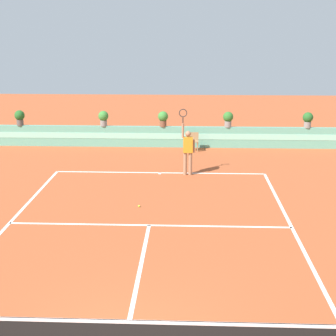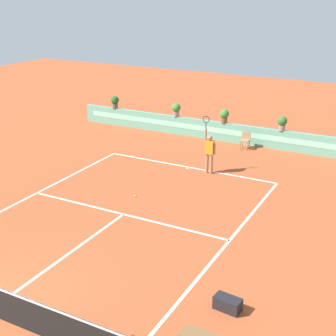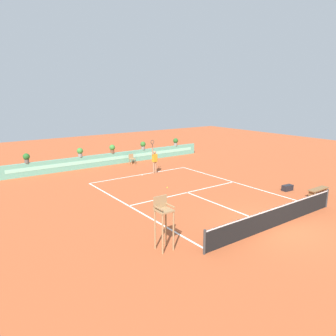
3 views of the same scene
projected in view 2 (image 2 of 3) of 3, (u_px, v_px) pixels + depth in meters
The scene contains 11 objects.
ground_plane at pixel (117, 219), 17.24m from camera, with size 60.00×60.00×0.00m, color #A84C28.
court_lines at pixel (128, 211), 17.83m from camera, with size 8.32×11.94×0.01m.
back_wall_barrier at pixel (226, 132), 25.64m from camera, with size 18.00×0.21×1.00m.
ball_kid_chair at pixel (245, 140), 24.45m from camera, with size 0.44×0.44×0.85m.
gear_bag at pixel (228, 304), 12.35m from camera, with size 0.70×0.36×0.36m, color black.
tennis_player at pixel (209, 151), 21.07m from camera, with size 0.62×0.24×2.58m.
tennis_ball_near_baseline at pixel (135, 196), 19.01m from camera, with size 0.07×0.07×0.07m, color #CCE033.
potted_plant_right at pixel (282, 122), 24.02m from camera, with size 0.48×0.48×0.72m.
potted_plant_centre at pixel (224, 115), 25.37m from camera, with size 0.48×0.48×0.72m.
potted_plant_left at pixel (176, 109), 26.62m from camera, with size 0.48×0.48×0.72m.
potted_plant_far_left at pixel (115, 101), 28.39m from camera, with size 0.48×0.48×0.72m.
Camera 2 is at (8.85, -6.83, 7.80)m, focal length 51.72 mm.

